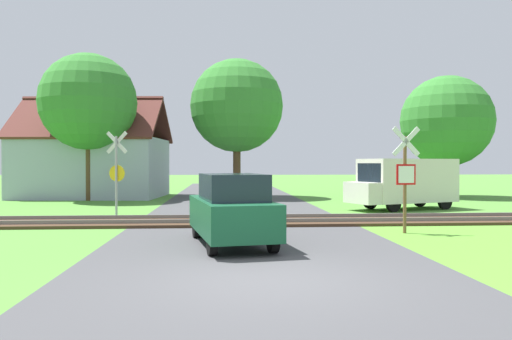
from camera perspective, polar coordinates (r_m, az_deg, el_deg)
The scene contains 11 objects.
ground_plane at distance 8.94m, azimuth 0.88°, elevation -12.42°, with size 160.00×160.00×0.00m, color #4C8433.
road_asphalt at distance 10.89m, azimuth -0.01°, elevation -10.01°, with size 7.40×80.00×0.01m, color #424244.
rail_track at distance 17.17m, azimuth -1.45°, elevation -5.87°, with size 60.00×2.60×0.22m.
stop_sign_near at distance 15.13m, azimuth 16.70°, elevation -0.47°, with size 0.87×0.19×3.12m.
crossing_sign_far at distance 20.00m, azimuth -15.65°, elevation 0.15°, with size 0.85×0.27×3.29m.
house at distance 31.75m, azimuth -18.07°, elevation 0.57°, with size 8.99×7.05×6.09m.
tree_left at distance 28.99m, azimuth -18.62°, elevation 7.38°, with size 5.27×5.27×8.05m.
tree_far at distance 32.34m, azimuth 20.94°, elevation 5.22°, with size 5.47×5.47×7.33m.
tree_center at distance 30.23m, azimuth -2.21°, elevation 7.32°, with size 5.59×5.59×8.30m.
mail_truck at distance 23.02m, azimuth 16.60°, elevation -1.27°, with size 5.24×3.45×2.24m.
parked_car at distance 12.48m, azimuth -2.80°, elevation -4.51°, with size 2.31×4.23×1.78m.
Camera 1 is at (-0.72, -8.68, 2.04)m, focal length 35.00 mm.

